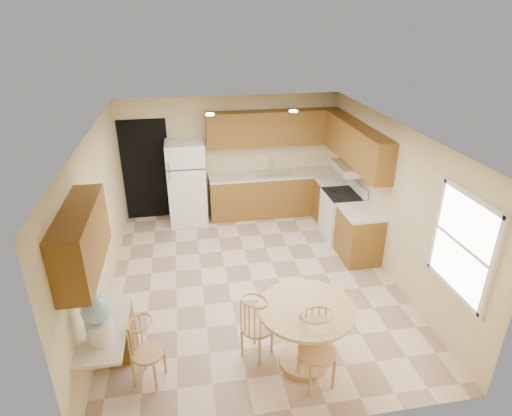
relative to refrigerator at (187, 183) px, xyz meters
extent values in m
plane|color=beige|center=(0.95, -2.40, -0.85)|extent=(5.50, 5.50, 0.00)
cube|color=white|center=(0.95, -2.40, 1.65)|extent=(4.50, 5.50, 0.02)
cube|color=beige|center=(0.95, 0.35, 0.40)|extent=(4.50, 0.02, 2.50)
cube|color=beige|center=(0.95, -5.15, 0.40)|extent=(4.50, 0.02, 2.50)
cube|color=beige|center=(-1.30, -2.40, 0.40)|extent=(0.02, 5.50, 2.50)
cube|color=beige|center=(3.20, -2.40, 0.40)|extent=(0.02, 5.50, 2.50)
cube|color=black|center=(-0.80, 0.34, 0.20)|extent=(0.90, 0.02, 2.10)
cube|color=brown|center=(1.83, 0.05, -0.42)|extent=(2.75, 0.60, 0.87)
cube|color=beige|center=(1.83, 0.05, 0.04)|extent=(2.75, 0.63, 0.04)
cube|color=brown|center=(2.90, -0.54, -0.42)|extent=(0.60, 0.59, 0.87)
cube|color=beige|center=(2.90, -0.54, 0.04)|extent=(0.63, 0.59, 0.04)
cube|color=brown|center=(2.90, -2.00, -0.42)|extent=(0.60, 0.80, 0.87)
cube|color=beige|center=(2.90, -2.00, 0.04)|extent=(0.63, 0.80, 0.04)
cube|color=brown|center=(1.83, 0.19, 1.00)|extent=(2.75, 0.33, 0.70)
cube|color=brown|center=(3.04, -1.19, 1.00)|extent=(0.33, 2.42, 0.70)
cube|color=brown|center=(-1.13, -4.00, 1.00)|extent=(0.33, 1.40, 0.70)
cube|color=silver|center=(1.80, 0.05, 0.06)|extent=(0.78, 0.44, 0.01)
cube|color=silver|center=(2.95, -1.22, 0.57)|extent=(0.50, 0.76, 0.14)
cube|color=brown|center=(-1.05, -3.72, -0.49)|extent=(0.48, 0.42, 0.72)
cube|color=beige|center=(-1.05, -4.10, -0.10)|extent=(0.50, 1.20, 0.04)
cube|color=white|center=(3.18, -4.25, 0.65)|extent=(0.05, 1.00, 1.20)
cube|color=white|center=(3.17, -4.25, 1.27)|extent=(0.05, 1.10, 0.06)
cube|color=white|center=(3.17, -4.25, 0.03)|extent=(0.05, 1.10, 0.06)
cube|color=white|center=(3.17, -4.78, 0.65)|extent=(0.05, 0.06, 1.28)
cube|color=white|center=(3.17, -3.72, 0.65)|extent=(0.05, 0.06, 1.28)
cylinder|color=white|center=(0.45, -1.20, 1.63)|extent=(0.14, 0.14, 0.02)
cylinder|color=white|center=(1.85, -1.20, 1.63)|extent=(0.14, 0.14, 0.02)
cube|color=white|center=(0.00, 0.00, 0.00)|extent=(0.75, 0.70, 1.70)
cube|color=black|center=(0.00, -0.35, 0.40)|extent=(0.74, 0.01, 0.02)
cube|color=silver|center=(-0.32, -0.36, 0.30)|extent=(0.03, 0.03, 0.18)
cube|color=silver|center=(-0.32, -0.36, 0.50)|extent=(0.03, 0.03, 0.14)
cube|color=white|center=(2.87, -1.22, -0.40)|extent=(0.65, 0.76, 0.90)
cube|color=black|center=(2.87, -1.22, 0.05)|extent=(0.64, 0.75, 0.02)
cube|color=white|center=(3.15, -1.22, 0.15)|extent=(0.06, 0.76, 0.18)
cylinder|color=tan|center=(1.28, -4.27, -0.82)|extent=(0.62, 0.62, 0.07)
cylinder|color=tan|center=(1.28, -4.27, -0.43)|extent=(0.16, 0.16, 0.77)
cylinder|color=tan|center=(1.28, -4.27, -0.02)|extent=(1.16, 1.16, 0.04)
cylinder|color=tan|center=(0.73, -4.02, -0.44)|extent=(0.38, 0.38, 0.04)
cylinder|color=tan|center=(0.59, -3.89, -0.65)|extent=(0.03, 0.03, 0.41)
cylinder|color=tan|center=(0.86, -3.89, -0.65)|extent=(0.03, 0.03, 0.41)
cylinder|color=tan|center=(0.59, -4.16, -0.65)|extent=(0.03, 0.03, 0.41)
cylinder|color=tan|center=(0.86, -4.16, -0.65)|extent=(0.03, 0.03, 0.41)
cylinder|color=tan|center=(1.33, -4.60, -0.40)|extent=(0.42, 0.42, 0.04)
cylinder|color=tan|center=(1.18, -4.45, -0.62)|extent=(0.04, 0.04, 0.45)
cylinder|color=tan|center=(1.48, -4.45, -0.62)|extent=(0.04, 0.04, 0.45)
cylinder|color=tan|center=(1.18, -4.75, -0.62)|extent=(0.04, 0.04, 0.45)
cylinder|color=tan|center=(1.48, -4.75, -0.62)|extent=(0.04, 0.04, 0.45)
cylinder|color=tan|center=(-0.60, -4.22, -0.45)|extent=(0.37, 0.37, 0.04)
cylinder|color=tan|center=(-0.73, -4.08, -0.65)|extent=(0.03, 0.03, 0.40)
cylinder|color=tan|center=(-0.47, -4.08, -0.65)|extent=(0.03, 0.03, 0.40)
cylinder|color=tan|center=(-0.73, -4.35, -0.65)|extent=(0.03, 0.03, 0.40)
cylinder|color=tan|center=(-0.47, -4.35, -0.65)|extent=(0.03, 0.03, 0.40)
cylinder|color=white|center=(-1.05, -4.31, 0.04)|extent=(0.29, 0.29, 0.24)
sphere|color=#96C4E9|center=(-1.05, -4.31, 0.32)|extent=(0.31, 0.31, 0.31)
cylinder|color=#96C4E9|center=(-1.05, -4.31, 0.51)|extent=(0.08, 0.08, 0.09)
camera|label=1|loc=(-0.01, -8.17, 3.19)|focal=30.00mm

